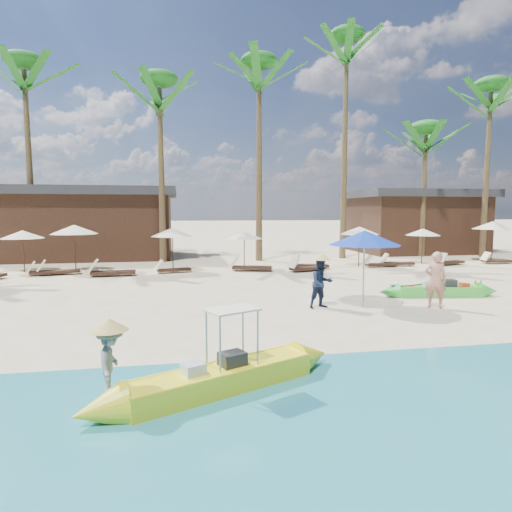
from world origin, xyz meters
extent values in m
plane|color=beige|center=(0.00, 0.00, 0.00)|extent=(240.00, 240.00, 0.00)
cube|color=tan|center=(0.00, -5.00, 0.00)|extent=(240.00, 4.50, 0.01)
cube|color=green|center=(6.21, 2.49, 0.17)|extent=(2.91, 0.96, 0.34)
cube|color=white|center=(6.21, 2.49, 0.19)|extent=(2.49, 0.74, 0.15)
cube|color=#262628|center=(6.56, 2.44, 0.42)|extent=(0.44, 0.37, 0.32)
cube|color=silver|center=(5.86, 2.58, 0.39)|extent=(0.35, 0.31, 0.25)
cube|color=red|center=(7.05, 2.33, 0.36)|extent=(0.30, 0.26, 0.20)
cylinder|color=red|center=(5.32, 2.65, 0.31)|extent=(0.20, 0.20, 0.08)
cylinder|color=#262628|center=(5.08, 2.59, 0.30)|extent=(0.18, 0.18, 0.07)
sphere|color=tan|center=(4.82, 2.67, 0.35)|extent=(0.16, 0.16, 0.16)
cylinder|color=yellow|center=(7.51, 2.39, 0.35)|extent=(0.13, 0.13, 0.16)
cylinder|color=yellow|center=(7.69, 2.37, 0.35)|extent=(0.13, 0.13, 0.16)
cube|color=yellow|center=(-1.78, -3.85, 0.19)|extent=(3.17, 1.93, 0.38)
cube|color=white|center=(-1.78, -3.85, 0.21)|extent=(2.69, 1.57, 0.17)
cube|color=#262628|center=(-1.59, -3.77, 0.45)|extent=(0.50, 0.46, 0.30)
cube|color=silver|center=(-2.23, -4.06, 0.43)|extent=(0.41, 0.39, 0.26)
cube|color=#F4EDCE|center=(-1.59, -3.77, 1.31)|extent=(0.96, 0.84, 0.03)
imported|color=tan|center=(5.04, 0.92, 0.85)|extent=(0.73, 0.63, 1.70)
imported|color=#16213D|center=(1.72, 1.53, 0.76)|extent=(0.84, 0.71, 1.51)
imported|color=gray|center=(-3.43, -4.14, 0.70)|extent=(0.40, 0.68, 1.04)
cylinder|color=#99999E|center=(3.01, 1.45, 1.12)|extent=(0.05, 0.05, 2.24)
cone|color=#1337B5|center=(3.01, 1.45, 2.09)|extent=(2.15, 2.15, 0.44)
cylinder|color=#372116|center=(-9.70, 11.27, 0.96)|extent=(0.05, 0.05, 1.92)
cone|color=#F4EDCE|center=(-9.70, 11.27, 1.79)|extent=(1.92, 1.92, 0.38)
cube|color=#372116|center=(-7.79, 10.02, 0.15)|extent=(1.81, 0.93, 0.12)
cube|color=#F4EDCE|center=(-8.53, 9.85, 0.46)|extent=(0.50, 0.63, 0.50)
cylinder|color=#372116|center=(-7.30, 10.87, 1.09)|extent=(0.05, 0.05, 2.18)
cone|color=#F4EDCE|center=(-7.30, 10.87, 2.02)|extent=(2.18, 2.18, 0.44)
cube|color=#372116|center=(-8.28, 10.04, 0.14)|extent=(1.67, 0.91, 0.11)
cube|color=#F4EDCE|center=(-8.96, 9.86, 0.42)|extent=(0.48, 0.59, 0.47)
cube|color=#372116|center=(-5.35, 9.17, 0.17)|extent=(1.93, 0.73, 0.13)
cube|color=#F4EDCE|center=(-6.18, 9.11, 0.50)|extent=(0.46, 0.64, 0.55)
cylinder|color=#372116|center=(-2.74, 10.00, 1.02)|extent=(0.05, 0.05, 2.04)
cone|color=#F4EDCE|center=(-2.74, 10.00, 1.90)|extent=(2.04, 2.04, 0.41)
cube|color=#372116|center=(-2.70, 9.83, 0.14)|extent=(1.63, 0.85, 0.11)
cube|color=#F4EDCE|center=(-3.37, 9.67, 0.41)|extent=(0.46, 0.57, 0.45)
cylinder|color=#372116|center=(0.75, 10.49, 0.91)|extent=(0.05, 0.05, 1.83)
cone|color=#F4EDCE|center=(0.75, 10.49, 1.70)|extent=(1.83, 1.83, 0.37)
cube|color=#372116|center=(1.01, 9.69, 0.17)|extent=(1.98, 1.08, 0.13)
cube|color=#F4EDCE|center=(0.21, 9.91, 0.50)|extent=(0.57, 0.70, 0.55)
cube|color=#372116|center=(3.61, 9.12, 0.15)|extent=(1.83, 1.01, 0.12)
cube|color=#F4EDCE|center=(2.87, 8.91, 0.46)|extent=(0.53, 0.65, 0.51)
cylinder|color=#372116|center=(6.78, 10.41, 1.01)|extent=(0.05, 0.05, 2.02)
cone|color=#F4EDCE|center=(6.78, 10.41, 1.88)|extent=(2.02, 2.02, 0.40)
cube|color=#372116|center=(4.04, 9.97, 0.16)|extent=(1.84, 0.85, 0.12)
cube|color=#F4EDCE|center=(3.27, 10.10, 0.47)|extent=(0.48, 0.63, 0.52)
cube|color=#372116|center=(7.83, 10.00, 0.14)|extent=(1.56, 0.60, 0.11)
cube|color=#F4EDCE|center=(7.15, 10.05, 0.41)|extent=(0.38, 0.52, 0.45)
cylinder|color=#372116|center=(10.70, 10.95, 0.94)|extent=(0.05, 0.05, 1.88)
cone|color=#F4EDCE|center=(10.70, 10.95, 1.74)|extent=(1.88, 1.88, 0.38)
cube|color=#372116|center=(8.89, 10.22, 0.15)|extent=(1.71, 0.79, 0.12)
cube|color=#F4EDCE|center=(8.18, 10.34, 0.44)|extent=(0.45, 0.58, 0.48)
cylinder|color=#372116|center=(15.21, 11.19, 1.12)|extent=(0.06, 0.06, 2.24)
cone|color=#F4EDCE|center=(15.21, 11.19, 2.08)|extent=(2.24, 2.24, 0.45)
cube|color=#372116|center=(11.88, 10.13, 0.15)|extent=(1.78, 1.03, 0.12)
cube|color=#F4EDCE|center=(11.17, 9.90, 0.45)|extent=(0.53, 0.64, 0.49)
cube|color=#372116|center=(14.80, 10.19, 0.14)|extent=(1.63, 0.64, 0.11)
cube|color=#F4EDCE|center=(14.10, 10.24, 0.42)|extent=(0.40, 0.54, 0.47)
cone|color=brown|center=(-10.45, 15.08, 5.45)|extent=(0.40, 0.40, 10.89)
ellipsoid|color=#1A6B1B|center=(-10.45, 15.08, 10.89)|extent=(2.08, 2.08, 0.88)
cone|color=brown|center=(-3.36, 14.27, 5.04)|extent=(0.40, 0.40, 10.08)
ellipsoid|color=#1A6B1B|center=(-3.36, 14.27, 10.08)|extent=(2.08, 2.08, 0.88)
cone|color=brown|center=(2.15, 14.01, 5.63)|extent=(0.40, 0.40, 11.26)
ellipsoid|color=#1A6B1B|center=(2.15, 14.01, 11.26)|extent=(2.08, 2.08, 0.88)
cone|color=brown|center=(7.45, 14.38, 6.58)|extent=(0.40, 0.40, 13.16)
ellipsoid|color=#1A6B1B|center=(7.45, 14.38, 13.16)|extent=(2.08, 2.08, 0.88)
cone|color=brown|center=(12.84, 14.52, 4.04)|extent=(0.40, 0.40, 8.07)
ellipsoid|color=#1A6B1B|center=(12.84, 14.52, 8.07)|extent=(2.08, 2.08, 0.88)
cone|color=brown|center=(16.57, 13.68, 5.32)|extent=(0.40, 0.40, 10.64)
ellipsoid|color=#1A6B1B|center=(16.57, 13.68, 10.64)|extent=(2.08, 2.08, 0.88)
cube|color=#372116|center=(-8.00, 17.50, 1.90)|extent=(10.00, 6.00, 3.80)
cube|color=#2D2D33|center=(-8.00, 17.50, 4.05)|extent=(10.80, 6.60, 0.50)
cube|color=#372116|center=(14.00, 17.50, 1.90)|extent=(8.00, 6.00, 3.80)
cube|color=#2D2D33|center=(14.00, 17.50, 4.05)|extent=(8.80, 6.60, 0.50)
camera|label=1|loc=(-2.40, -10.47, 2.88)|focal=30.00mm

